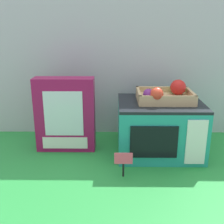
# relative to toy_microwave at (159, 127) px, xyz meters

# --- Properties ---
(ground_plane) EXTENTS (1.70, 1.70, 0.00)m
(ground_plane) POSITION_rel_toy_microwave_xyz_m (-0.21, 0.01, -0.12)
(ground_plane) COLOR green
(ground_plane) RESTS_ON ground
(display_back_panel) EXTENTS (1.61, 0.03, 0.78)m
(display_back_panel) POSITION_rel_toy_microwave_xyz_m (-0.21, 0.25, 0.27)
(display_back_panel) COLOR #B7BABF
(display_back_panel) RESTS_ON ground
(toy_microwave) EXTENTS (0.37, 0.30, 0.24)m
(toy_microwave) POSITION_rel_toy_microwave_xyz_m (0.00, 0.00, 0.00)
(toy_microwave) COLOR teal
(toy_microwave) RESTS_ON ground
(food_groups_crate) EXTENTS (0.24, 0.21, 0.09)m
(food_groups_crate) POSITION_rel_toy_microwave_xyz_m (0.03, 0.02, 0.15)
(food_groups_crate) COLOR tan
(food_groups_crate) RESTS_ON toy_microwave
(cookie_set_box) EXTENTS (0.27, 0.08, 0.34)m
(cookie_set_box) POSITION_rel_toy_microwave_xyz_m (-0.43, 0.02, 0.05)
(cookie_set_box) COLOR #99144C
(cookie_set_box) RESTS_ON ground
(price_sign) EXTENTS (0.07, 0.01, 0.10)m
(price_sign) POSITION_rel_toy_microwave_xyz_m (-0.17, -0.22, -0.05)
(price_sign) COLOR black
(price_sign) RESTS_ON ground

